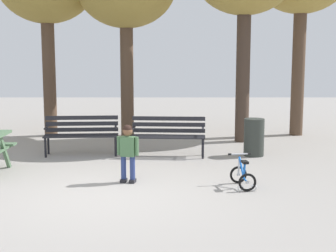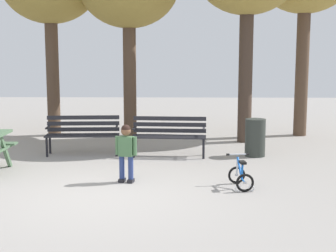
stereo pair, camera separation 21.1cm
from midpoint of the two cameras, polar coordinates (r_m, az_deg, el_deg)
The scene contains 6 objects.
ground at distance 7.83m, azimuth -7.39°, elevation -7.95°, with size 36.00×36.00×0.00m, color gray.
park_bench_far_left at distance 10.91m, azimuth -9.38°, elevation -0.64°, with size 1.63×0.57×0.85m.
park_bench_left at distance 10.59m, azimuth 0.71°, elevation -0.80°, with size 1.62×0.55×0.85m.
child_standing at distance 8.39m, azimuth -4.21°, elevation -2.68°, with size 0.38×0.21×1.01m.
kids_bicycle at distance 8.21m, azimuth 9.24°, elevation -5.78°, with size 0.43×0.60×0.54m.
trash_bin at distance 10.78m, azimuth 10.70°, elevation -1.34°, with size 0.44×0.44×0.82m, color #2D332D.
Camera 2 is at (1.27, -7.43, 2.18)m, focal length 52.16 mm.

